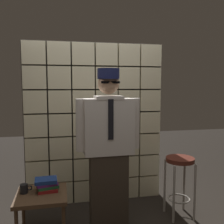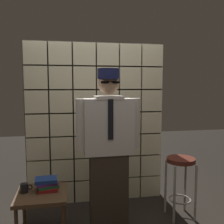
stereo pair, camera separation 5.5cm
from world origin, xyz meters
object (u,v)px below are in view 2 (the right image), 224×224
Objects in this scene: standing_person at (109,147)px; book_stack at (47,184)px; side_table at (42,198)px; coffee_mug at (25,188)px; bar_stool at (181,173)px.

book_stack is at bearing 176.86° from standing_person.
side_table is at bearing -128.18° from book_stack.
standing_person reaches higher than book_stack.
coffee_mug reaches higher than side_table.
standing_person is at bearing 3.49° from side_table.
standing_person is 0.98m from bar_stool.
bar_stool is at bearing 4.36° from side_table.
book_stack is at bearing 5.59° from coffee_mug.
side_table is at bearing -175.64° from bar_stool.
coffee_mug is at bearing 165.79° from side_table.
book_stack is (-0.67, 0.02, -0.38)m from standing_person.
standing_person is 0.77m from book_stack.
coffee_mug is at bearing -174.41° from book_stack.
coffee_mug is (-0.23, -0.02, -0.02)m from book_stack.
book_stack is at bearing 51.82° from side_table.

